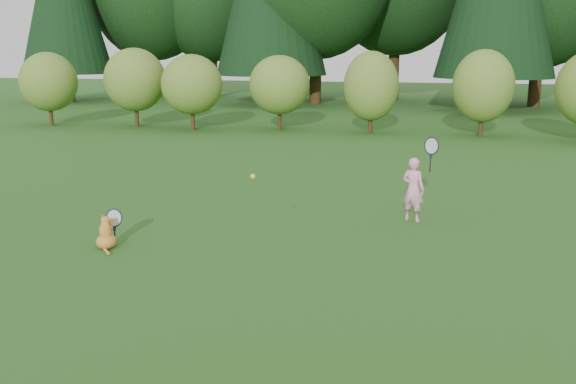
% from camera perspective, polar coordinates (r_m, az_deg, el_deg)
% --- Properties ---
extents(ground, '(100.00, 100.00, 0.00)m').
position_cam_1_polar(ground, '(8.58, -2.64, -5.61)').
color(ground, '#235618').
rests_on(ground, ground).
extents(shrub_row, '(28.00, 3.00, 2.80)m').
position_cam_1_polar(shrub_row, '(20.98, 7.89, 8.85)').
color(shrub_row, '#5B7A25').
rests_on(shrub_row, ground).
extents(child, '(0.60, 0.38, 1.53)m').
position_cam_1_polar(child, '(10.35, 11.12, 0.37)').
color(child, '#FC96C8').
rests_on(child, ground).
extents(cat, '(0.42, 0.65, 0.64)m').
position_cam_1_polar(cat, '(9.16, -15.86, -3.35)').
color(cat, orange).
rests_on(cat, ground).
extents(tennis_ball, '(0.07, 0.07, 0.07)m').
position_cam_1_polar(tennis_ball, '(8.05, -3.15, 1.39)').
color(tennis_ball, yellow).
rests_on(tennis_ball, ground).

